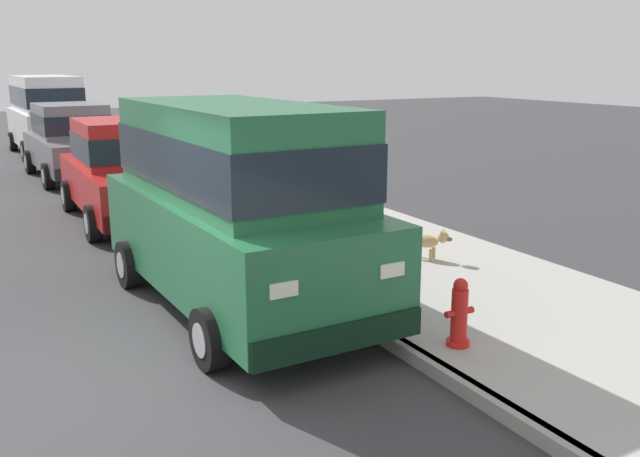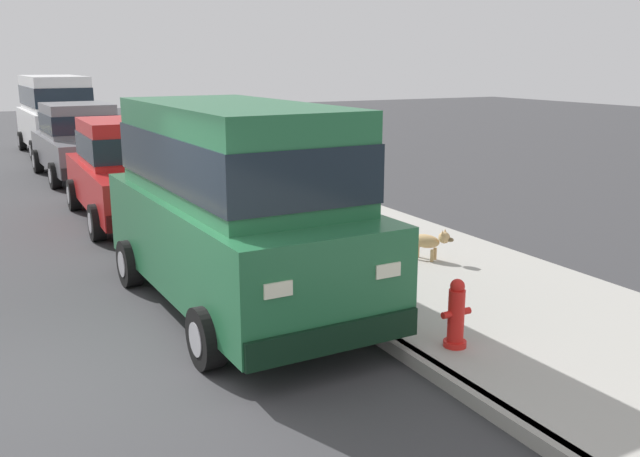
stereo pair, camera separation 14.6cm
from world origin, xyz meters
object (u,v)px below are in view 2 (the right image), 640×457
at_px(car_green_van, 234,198).
at_px(car_grey_sedan, 80,140).
at_px(car_red_sedan, 130,169).
at_px(dog_tan, 430,241).
at_px(fire_hydrant, 456,315).
at_px(car_white_van, 56,111).

bearing_deg(car_green_van, car_grey_sedan, 90.58).
height_order(car_green_van, car_grey_sedan, car_green_van).
bearing_deg(car_red_sedan, car_grey_sedan, 90.75).
relative_size(car_red_sedan, dog_tan, 6.93).
height_order(car_grey_sedan, fire_hydrant, car_grey_sedan).
bearing_deg(car_grey_sedan, car_red_sedan, -89.25).
bearing_deg(dog_tan, car_white_van, 100.72).
bearing_deg(car_green_van, dog_tan, 4.00).
height_order(car_green_van, car_red_sedan, car_green_van).
bearing_deg(car_red_sedan, dog_tan, -59.88).
bearing_deg(car_red_sedan, car_green_van, -89.59).
bearing_deg(fire_hydrant, car_white_van, 94.34).
distance_m(car_red_sedan, fire_hydrant, 8.24).
relative_size(car_red_sedan, car_white_van, 0.93).
height_order(car_green_van, dog_tan, car_green_van).
height_order(car_red_sedan, fire_hydrant, car_red_sedan).
bearing_deg(fire_hydrant, car_green_van, 119.92).
relative_size(car_green_van, fire_hydrant, 6.84).
distance_m(car_white_van, fire_hydrant, 19.15).
height_order(car_white_van, dog_tan, car_white_van).
xyz_separation_m(car_green_van, car_red_sedan, (-0.04, 5.60, -0.41)).
relative_size(car_red_sedan, car_grey_sedan, 0.99).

